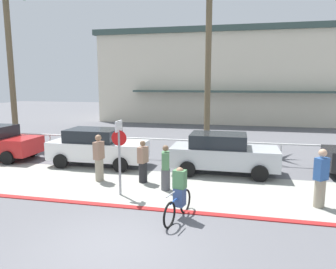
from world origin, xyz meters
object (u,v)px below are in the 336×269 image
(palm_tree_0, at_px, (7,29))
(cyclist_blue_0, at_px, (179,195))
(palm_tree_1, at_px, (208,27))
(pedestrian_0, at_px, (99,160))
(stop_sign_bike_lane, at_px, (119,147))
(car_white_1, at_px, (97,147))
(pedestrian_2, at_px, (143,163))
(car_silver_2, at_px, (223,153))
(pedestrian_1, at_px, (166,170))
(pedestrian_3, at_px, (321,180))

(palm_tree_0, relative_size, cyclist_blue_0, 5.33)
(palm_tree_1, xyz_separation_m, pedestrian_0, (-3.30, -8.25, -6.14))
(stop_sign_bike_lane, height_order, palm_tree_1, palm_tree_1)
(pedestrian_0, bearing_deg, cyclist_blue_0, -36.40)
(palm_tree_0, relative_size, palm_tree_1, 0.99)
(car_white_1, height_order, pedestrian_2, car_white_1)
(stop_sign_bike_lane, distance_m, pedestrian_2, 1.79)
(palm_tree_0, height_order, pedestrian_2, palm_tree_0)
(car_silver_2, bearing_deg, palm_tree_1, 102.01)
(stop_sign_bike_lane, bearing_deg, car_silver_2, 46.71)
(car_white_1, relative_size, pedestrian_0, 2.40)
(car_white_1, height_order, car_silver_2, same)
(pedestrian_1, xyz_separation_m, pedestrian_2, (-1.04, 0.67, -0.00))
(palm_tree_0, xyz_separation_m, pedestrian_1, (11.74, -7.28, -6.32))
(stop_sign_bike_lane, height_order, cyclist_blue_0, stop_sign_bike_lane)
(stop_sign_bike_lane, distance_m, palm_tree_0, 14.20)
(palm_tree_0, relative_size, pedestrian_2, 5.80)
(car_white_1, height_order, pedestrian_0, pedestrian_0)
(pedestrian_3, bearing_deg, pedestrian_0, 172.58)
(palm_tree_0, bearing_deg, pedestrian_1, -31.80)
(palm_tree_0, distance_m, pedestrian_2, 14.08)
(car_white_1, bearing_deg, cyclist_blue_0, -46.00)
(pedestrian_0, bearing_deg, palm_tree_0, 142.96)
(cyclist_blue_0, xyz_separation_m, pedestrian_3, (4.06, 1.68, 0.17))
(stop_sign_bike_lane, relative_size, palm_tree_1, 0.27)
(car_white_1, bearing_deg, palm_tree_0, 149.97)
(cyclist_blue_0, bearing_deg, pedestrian_2, 123.94)
(palm_tree_0, bearing_deg, car_white_1, -30.03)
(stop_sign_bike_lane, bearing_deg, pedestrian_1, 30.32)
(car_silver_2, bearing_deg, pedestrian_1, -125.15)
(car_white_1, bearing_deg, palm_tree_1, 53.83)
(stop_sign_bike_lane, relative_size, car_white_1, 0.58)
(car_silver_2, distance_m, pedestrian_0, 5.08)
(car_white_1, bearing_deg, pedestrian_0, -63.67)
(pedestrian_0, distance_m, pedestrian_2, 1.72)
(car_silver_2, bearing_deg, pedestrian_3, -45.50)
(pedestrian_2, distance_m, pedestrian_3, 6.10)
(palm_tree_1, distance_m, car_white_1, 9.66)
(palm_tree_1, bearing_deg, palm_tree_0, -173.21)
(palm_tree_1, relative_size, car_white_1, 2.19)
(palm_tree_0, bearing_deg, cyclist_blue_0, -36.86)
(car_white_1, bearing_deg, pedestrian_2, -36.01)
(palm_tree_0, relative_size, pedestrian_1, 5.80)
(stop_sign_bike_lane, xyz_separation_m, pedestrian_3, (6.34, 0.31, -0.81))
(car_silver_2, height_order, pedestrian_2, car_silver_2)
(stop_sign_bike_lane, relative_size, car_silver_2, 0.58)
(palm_tree_0, relative_size, pedestrian_0, 5.20)
(palm_tree_1, bearing_deg, pedestrian_2, -101.18)
(stop_sign_bike_lane, relative_size, pedestrian_1, 1.56)
(car_silver_2, xyz_separation_m, pedestrian_2, (-2.89, -1.96, -0.12))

